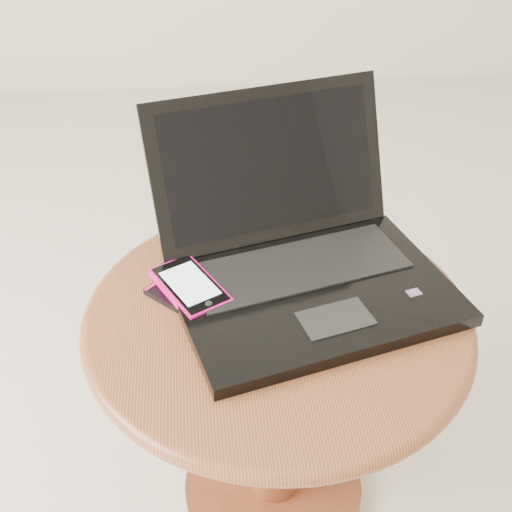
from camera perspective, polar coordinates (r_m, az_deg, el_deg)
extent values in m
cylinder|color=#582814|center=(1.24, 1.52, -19.75)|extent=(0.32, 0.32, 0.03)
cylinder|color=#582814|center=(1.07, 1.70, -13.59)|extent=(0.09, 0.09, 0.39)
cylinder|color=brown|center=(0.92, 1.92, -5.30)|extent=(0.53, 0.53, 0.03)
torus|color=brown|center=(0.92, 1.92, -5.30)|extent=(0.56, 0.56, 0.03)
cube|color=black|center=(0.93, 5.16, -3.34)|extent=(0.44, 0.35, 0.02)
cube|color=black|center=(0.96, 3.87, -0.90)|extent=(0.34, 0.19, 0.00)
cube|color=black|center=(0.87, 7.11, -5.53)|extent=(0.11, 0.08, 0.00)
cube|color=red|center=(0.94, 13.88, -3.18)|extent=(0.02, 0.02, 0.00)
cube|color=black|center=(0.99, 1.26, 8.13)|extent=(0.39, 0.18, 0.22)
cube|color=black|center=(0.99, 1.36, 8.10)|extent=(0.34, 0.15, 0.18)
cube|color=black|center=(0.93, -6.37, -3.63)|extent=(0.12, 0.12, 0.01)
cube|color=#AA1959|center=(0.96, -8.57, -2.16)|extent=(0.04, 0.05, 0.00)
cube|color=#DD1078|center=(0.93, -5.89, -2.80)|extent=(0.12, 0.15, 0.01)
cube|color=black|center=(0.92, -5.91, -2.45)|extent=(0.11, 0.14, 0.00)
cube|color=silver|center=(0.92, -5.92, -2.41)|extent=(0.09, 0.10, 0.00)
cylinder|color=black|center=(0.89, -4.24, -4.22)|extent=(0.01, 0.01, 0.00)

